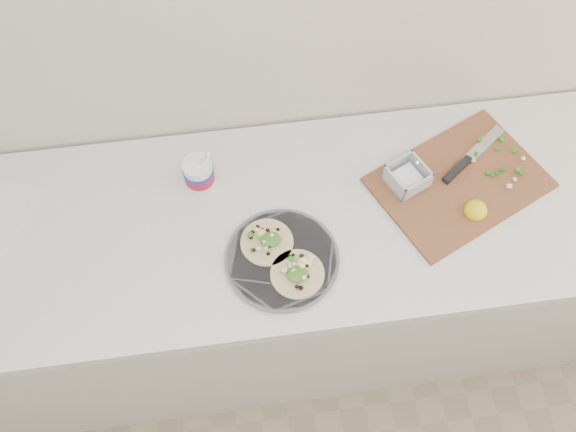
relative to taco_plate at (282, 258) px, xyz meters
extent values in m
cube|color=beige|center=(-0.11, 0.44, 0.38)|extent=(3.50, 0.05, 2.60)
cube|color=silver|center=(-0.11, 0.14, -0.49)|extent=(2.40, 0.62, 0.86)
cube|color=silver|center=(-0.11, 0.12, -0.04)|extent=(2.44, 0.66, 0.04)
cylinder|color=#57565D|center=(0.00, 0.00, -0.01)|extent=(0.29, 0.29, 0.01)
cylinder|color=#57565D|center=(0.00, 0.00, -0.01)|extent=(0.31, 0.31, 0.00)
cylinder|color=white|center=(-0.20, 0.27, 0.03)|extent=(0.08, 0.08, 0.10)
cylinder|color=#A4122D|center=(-0.20, 0.27, 0.03)|extent=(0.08, 0.08, 0.04)
cylinder|color=#192D99|center=(-0.20, 0.27, 0.05)|extent=(0.09, 0.09, 0.01)
cube|color=brown|center=(0.53, 0.17, -0.01)|extent=(0.56, 0.49, 0.01)
cube|color=white|center=(0.38, 0.19, 0.01)|extent=(0.07, 0.07, 0.03)
ellipsoid|color=yellow|center=(0.55, 0.07, 0.01)|extent=(0.06, 0.06, 0.05)
cube|color=silver|center=(0.64, 0.29, 0.00)|extent=(0.16, 0.13, 0.00)
cube|color=black|center=(0.53, 0.21, 0.00)|extent=(0.10, 0.09, 0.02)
camera|label=1|loc=(-0.08, -0.73, 1.53)|focal=40.00mm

